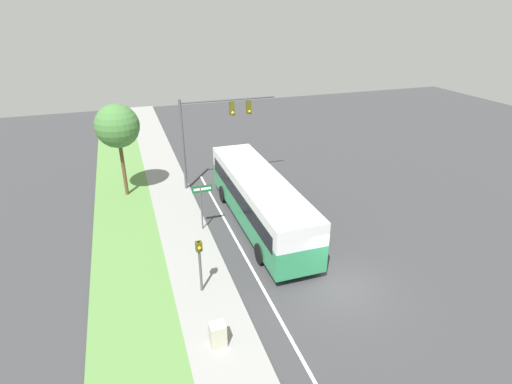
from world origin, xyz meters
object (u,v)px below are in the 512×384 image
at_px(signal_gantry, 211,124).
at_px(utility_cabinet, 218,334).
at_px(bus, 259,197).
at_px(pedestrian_signal, 200,258).
at_px(street_sign, 202,200).

relative_size(signal_gantry, utility_cabinet, 6.85).
relative_size(bus, pedestrian_signal, 4.45).
height_order(signal_gantry, pedestrian_signal, signal_gantry).
bearing_deg(bus, utility_cabinet, -118.71).
relative_size(pedestrian_signal, street_sign, 0.93).
relative_size(bus, utility_cabinet, 12.33).
xyz_separation_m(bus, pedestrian_signal, (-4.54, -5.04, 0.03)).
bearing_deg(street_sign, bus, -7.22).
distance_m(bus, signal_gantry, 7.11).
bearing_deg(bus, street_sign, 172.78).
distance_m(signal_gantry, utility_cabinet, 15.72).
bearing_deg(pedestrian_signal, utility_cabinet, -91.12).
height_order(bus, signal_gantry, signal_gantry).
xyz_separation_m(pedestrian_signal, utility_cabinet, (-0.07, -3.37, -1.26)).
bearing_deg(street_sign, pedestrian_signal, -102.86).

